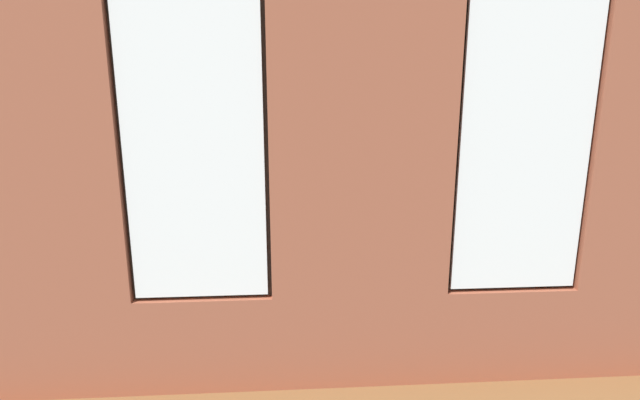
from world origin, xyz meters
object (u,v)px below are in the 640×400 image
at_px(cup_ceramic, 276,227).
at_px(remote_gray, 253,234).
at_px(potted_plant_beside_window_right, 179,286).
at_px(potted_plant_foreground_right, 154,193).
at_px(coffee_table, 291,235).
at_px(tv_flatscreen, 83,200).
at_px(remote_silver, 324,227).
at_px(couch_by_window, 352,304).
at_px(potted_plant_between_couches, 506,280).
at_px(table_plant_small, 300,224).
at_px(candle_jar, 291,227).
at_px(potted_plant_mid_room_small, 390,214).
at_px(couch_left, 521,229).
at_px(media_console, 89,249).
at_px(potted_plant_by_left_couch, 457,201).

xyz_separation_m(cup_ceramic, remote_gray, (0.27, 0.20, -0.03)).
xyz_separation_m(potted_plant_beside_window_right, potted_plant_foreground_right, (1.20, -3.92, -0.09)).
distance_m(coffee_table, tv_flatscreen, 2.50).
bearing_deg(remote_silver, couch_by_window, 20.08).
relative_size(potted_plant_beside_window_right, potted_plant_foreground_right, 1.84).
xyz_separation_m(remote_gray, potted_plant_between_couches, (-2.38, 1.80, 0.08)).
xyz_separation_m(couch_by_window, potted_plant_foreground_right, (2.67, -3.82, 0.17)).
height_order(cup_ceramic, potted_plant_beside_window_right, potted_plant_beside_window_right).
bearing_deg(coffee_table, potted_plant_beside_window_right, 65.23).
xyz_separation_m(couch_by_window, remote_gray, (0.98, -1.85, 0.08)).
relative_size(table_plant_small, tv_flatscreen, 0.25).
distance_m(cup_ceramic, candle_jar, 0.21).
bearing_deg(tv_flatscreen, potted_plant_between_couches, 157.35).
relative_size(coffee_table, table_plant_small, 6.52).
bearing_deg(potted_plant_mid_room_small, remote_gray, 26.00).
bearing_deg(couch_left, table_plant_small, -83.60).
distance_m(tv_flatscreen, potted_plant_between_couches, 4.75).
bearing_deg(couch_left, cup_ceramic, -87.56).
relative_size(couch_left, tv_flatscreen, 2.03).
height_order(cup_ceramic, media_console, media_console).
bearing_deg(potted_plant_foreground_right, tv_flatscreen, 81.23).
xyz_separation_m(cup_ceramic, remote_silver, (-0.62, -0.04, -0.03)).
height_order(coffee_table, remote_gray, remote_gray).
distance_m(tv_flatscreen, potted_plant_by_left_couch, 5.39).
xyz_separation_m(candle_jar, potted_plant_by_left_couch, (-2.66, -1.54, -0.08)).
xyz_separation_m(cup_ceramic, candle_jar, (-0.19, 0.09, 0.02)).
bearing_deg(cup_ceramic, potted_plant_foreground_right, -42.11).
bearing_deg(table_plant_small, potted_plant_between_couches, 135.07).
height_order(potted_plant_by_left_couch, potted_plant_mid_room_small, potted_plant_mid_room_small).
bearing_deg(cup_ceramic, potted_plant_between_couches, 136.60).
bearing_deg(coffee_table, potted_plant_between_couches, 135.18).
distance_m(potted_plant_foreground_right, potted_plant_by_left_couch, 4.82).
relative_size(couch_by_window, potted_plant_beside_window_right, 1.38).
bearing_deg(cup_ceramic, candle_jar, 154.92).
relative_size(cup_ceramic, potted_plant_mid_room_small, 0.15).
distance_m(cup_ceramic, remote_silver, 0.62).
bearing_deg(coffee_table, potted_plant_mid_room_small, -150.34).
bearing_deg(media_console, couch_left, -177.52).
bearing_deg(candle_jar, remote_silver, -163.42).
bearing_deg(potted_plant_beside_window_right, candle_jar, -114.77).
xyz_separation_m(potted_plant_foreground_right, potted_plant_between_couches, (-4.07, 3.77, -0.01)).
bearing_deg(tv_flatscreen, potted_plant_beside_window_right, 127.17).
xyz_separation_m(couch_by_window, candle_jar, (0.52, -1.96, 0.13)).
xyz_separation_m(remote_gray, tv_flatscreen, (1.99, -0.02, 0.46)).
bearing_deg(potted_plant_by_left_couch, tv_flatscreen, 17.65).
height_order(couch_by_window, potted_plant_between_couches, couch_by_window).
distance_m(cup_ceramic, tv_flatscreen, 2.30).
xyz_separation_m(cup_ceramic, potted_plant_beside_window_right, (0.76, 2.15, 0.15)).
relative_size(remote_silver, potted_plant_mid_room_small, 0.29).
relative_size(remote_gray, potted_plant_foreground_right, 0.23).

